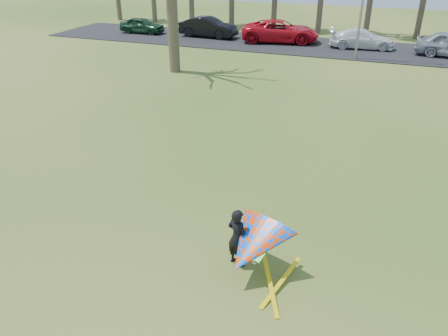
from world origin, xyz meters
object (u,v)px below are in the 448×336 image
(car_0, at_px, (142,25))
(car_2, at_px, (280,31))
(car_1, at_px, (208,27))
(kite_flyer, at_px, (251,245))
(car_3, at_px, (362,39))

(car_0, height_order, car_2, car_2)
(car_1, height_order, kite_flyer, kite_flyer)
(car_3, relative_size, kite_flyer, 1.94)
(car_2, xyz_separation_m, car_3, (6.15, -0.11, -0.15))
(car_1, xyz_separation_m, kite_flyer, (11.81, -26.36, -0.00))
(car_0, distance_m, kite_flyer, 31.53)
(car_2, distance_m, kite_flyer, 27.07)
(car_2, bearing_deg, kite_flyer, -179.31)
(car_2, height_order, car_3, car_2)
(car_0, relative_size, car_2, 0.64)
(car_2, relative_size, car_3, 1.28)
(car_0, height_order, car_1, car_1)
(car_0, distance_m, car_2, 11.99)
(car_0, xyz_separation_m, car_1, (5.97, 0.32, 0.14))
(car_0, distance_m, car_3, 18.13)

